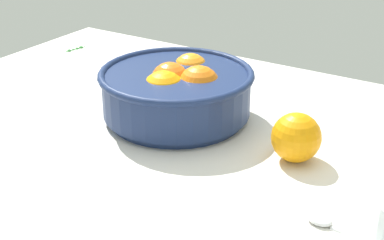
% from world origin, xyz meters
% --- Properties ---
extents(ground_plane, '(1.22, 0.91, 0.03)m').
position_xyz_m(ground_plane, '(0.00, 0.00, -0.01)').
color(ground_plane, silver).
extents(fruit_bowl, '(0.26, 0.26, 0.10)m').
position_xyz_m(fruit_bowl, '(-0.11, 0.11, 0.05)').
color(fruit_bowl, navy).
rests_on(fruit_bowl, ground_plane).
extents(loose_orange_0, '(0.07, 0.07, 0.07)m').
position_xyz_m(loose_orange_0, '(0.12, 0.08, 0.04)').
color(loose_orange_0, orange).
rests_on(loose_orange_0, ground_plane).
extents(spoon, '(0.17, 0.04, 0.01)m').
position_xyz_m(spoon, '(0.25, -0.05, 0.00)').
color(spoon, silver).
rests_on(spoon, ground_plane).
extents(herb_sprig_0, '(0.02, 0.05, 0.01)m').
position_xyz_m(herb_sprig_0, '(-0.51, 0.30, 0.00)').
color(herb_sprig_0, '#3E8F42').
rests_on(herb_sprig_0, ground_plane).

